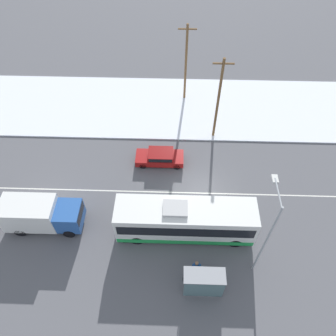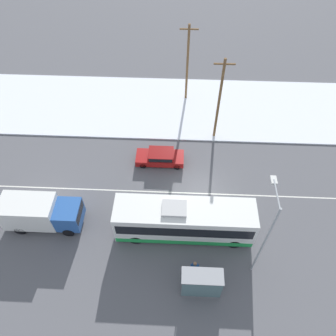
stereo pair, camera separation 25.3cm
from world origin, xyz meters
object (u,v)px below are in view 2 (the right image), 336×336
Objects in this scene: city_bus at (184,220)px; utility_pole_snowlot at (187,63)px; sedan_car at (160,157)px; utility_pole_roadside at (219,100)px; box_truck at (40,212)px; pedestrian_at_stop at (195,267)px; streetlamp at (266,230)px; bus_shelter at (202,284)px.

utility_pole_snowlot reaches higher than city_bus.
city_bus is 2.38× the size of sedan_car.
utility_pole_roadside is at bearing 75.12° from city_bus.
box_truck reaches higher than pedestrian_at_stop.
city_bus is 1.20× the size of utility_pole_roadside.
utility_pole_snowlot reaches higher than streetlamp.
pedestrian_at_stop is at bearing -76.44° from city_bus.
city_bus is 1.22× the size of utility_pole_snowlot.
box_truck is 2.17× the size of bus_shelter.
bus_shelter is at bearing -86.67° from utility_pole_snowlot.
utility_pole_roadside reaches higher than utility_pole_snowlot.
utility_pole_snowlot is (11.26, 16.56, 2.93)m from box_truck.
pedestrian_at_stop reaches higher than sedan_car.
sedan_car is at bearing 106.22° from pedestrian_at_stop.
utility_pole_roadside is (5.18, 3.65, 3.85)m from sedan_car.
streetlamp is 20.02m from utility_pole_snowlot.
bus_shelter is at bearing -75.42° from city_bus.
pedestrian_at_stop is 0.20× the size of utility_pole_snowlot.
bus_shelter is 0.34× the size of streetlamp.
box_truck is at bearing 157.89° from bus_shelter.
bus_shelter is at bearing 106.30° from sedan_car.
streetlamp is (4.23, 0.85, 4.12)m from pedestrian_at_stop.
sedan_car is 0.51× the size of utility_pole_snowlot.
bus_shelter is (1.25, -4.81, -0.01)m from city_bus.
bus_shelter is 0.32× the size of utility_pole_snowlot.
utility_pole_roadside reaches higher than sedan_car.
streetlamp is 0.97× the size of utility_pole_snowlot.
box_truck is at bearing 37.83° from sedan_car.
pedestrian_at_stop is at bearing -98.32° from utility_pole_roadside.
sedan_car is 12.61m from bus_shelter.
box_truck is at bearing -143.11° from utility_pole_roadside.
utility_pole_snowlot is at bearing 90.03° from city_bus.
utility_pole_roadside is at bearing 99.07° from streetlamp.
utility_pole_roadside reaches higher than pedestrian_at_stop.
city_bus reaches higher than bus_shelter.
city_bus reaches higher than sedan_car.
streetlamp is at bearing -9.74° from box_truck.
utility_pole_snowlot is at bearing 116.13° from utility_pole_roadside.
box_truck is 0.71× the size of utility_pole_snowlot.
utility_pole_snowlot is at bearing 93.33° from bus_shelter.
utility_pole_roadside is (2.90, 10.91, 2.91)m from city_bus.
utility_pole_snowlot is (-5.05, 19.36, -0.68)m from streetlamp.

